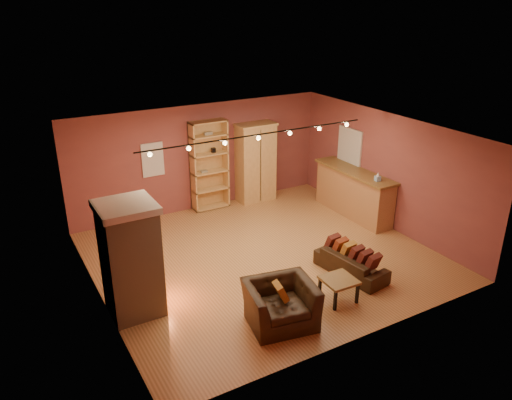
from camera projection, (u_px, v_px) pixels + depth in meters
floor at (263, 256)px, 11.02m from camera, size 7.00×7.00×0.00m
ceiling at (264, 133)px, 9.96m from camera, size 7.00×7.00×0.00m
back_wall at (200, 157)px, 13.10m from camera, size 7.00×0.02×2.80m
left_wall at (94, 234)px, 8.88m from camera, size 0.02×6.50×2.80m
right_wall at (387, 171)px, 12.10m from camera, size 0.02×6.50×2.80m
fireplace at (131, 259)px, 8.74m from camera, size 1.01×0.98×2.12m
back_window at (153, 160)px, 12.43m from camera, size 0.56×0.04×0.86m
bookcase at (208, 164)px, 13.14m from camera, size 0.98×0.38×2.40m
armoire at (256, 162)px, 13.69m from camera, size 1.08×0.62×2.19m
bar_counter at (354, 192)px, 12.90m from camera, size 0.67×2.56×1.22m
tissue_box at (378, 177)px, 11.92m from camera, size 0.14×0.14×0.22m
right_window at (350, 147)px, 13.11m from camera, size 0.05×0.90×1.00m
loveseat at (351, 259)px, 10.21m from camera, size 0.68×1.63×0.70m
armchair at (281, 298)px, 8.61m from camera, size 1.30×0.97×1.03m
coffee_table at (339, 282)px, 9.31m from camera, size 0.62×0.62×0.45m
track_rail at (259, 136)px, 10.16m from camera, size 5.20×0.09×0.13m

